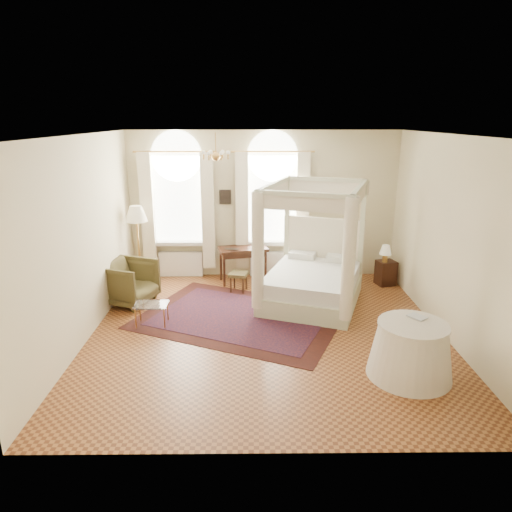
{
  "coord_description": "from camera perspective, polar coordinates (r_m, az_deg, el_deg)",
  "views": [
    {
      "loc": [
        -0.26,
        -7.18,
        3.56
      ],
      "look_at": [
        -0.18,
        0.4,
        1.25
      ],
      "focal_mm": 32.0,
      "sensor_mm": 36.0,
      "label": 1
    }
  ],
  "objects": [
    {
      "name": "window_left",
      "position": [
        10.39,
        -9.68,
        5.23
      ],
      "size": [
        1.62,
        0.27,
        3.29
      ],
      "color": "white",
      "rests_on": "room_walls"
    },
    {
      "name": "laptop",
      "position": [
        9.97,
        -3.0,
        0.92
      ],
      "size": [
        0.34,
        0.25,
        0.02
      ],
      "primitive_type": "imported",
      "rotation": [
        0.0,
        0.0,
        2.98
      ],
      "color": "black",
      "rests_on": "writing_desk"
    },
    {
      "name": "coffee_table",
      "position": [
        8.32,
        -12.95,
        -6.13
      ],
      "size": [
        0.58,
        0.41,
        0.4
      ],
      "color": "silver",
      "rests_on": "ground"
    },
    {
      "name": "window_right",
      "position": [
        10.27,
        2.02,
        5.32
      ],
      "size": [
        1.62,
        0.27,
        3.29
      ],
      "color": "white",
      "rests_on": "room_walls"
    },
    {
      "name": "chandelier",
      "position": [
        8.43,
        -5.04,
        12.47
      ],
      "size": [
        0.51,
        0.45,
        0.5
      ],
      "color": "#AC7B39",
      "rests_on": "room_walls"
    },
    {
      "name": "ground",
      "position": [
        8.02,
        1.36,
        -9.39
      ],
      "size": [
        6.0,
        6.0,
        0.0
      ],
      "primitive_type": "plane",
      "color": "#985A2C",
      "rests_on": "ground"
    },
    {
      "name": "side_table",
      "position": [
        6.94,
        18.77,
        -11.09
      ],
      "size": [
        1.19,
        1.19,
        0.81
      ],
      "color": "silver",
      "rests_on": "ground"
    },
    {
      "name": "room_walls",
      "position": [
        7.35,
        1.47,
        4.57
      ],
      "size": [
        6.0,
        6.0,
        6.0
      ],
      "color": "beige",
      "rests_on": "ground"
    },
    {
      "name": "oriental_rug",
      "position": [
        8.53,
        -1.99,
        -7.66
      ],
      "size": [
        4.28,
        3.77,
        0.01
      ],
      "color": "#3A130D",
      "rests_on": "ground"
    },
    {
      "name": "nightstand",
      "position": [
        10.46,
        15.91,
        -2.03
      ],
      "size": [
        0.46,
        0.43,
        0.54
      ],
      "primitive_type": "cube",
      "rotation": [
        0.0,
        0.0,
        0.26
      ],
      "color": "black",
      "rests_on": "ground"
    },
    {
      "name": "canopy_bed",
      "position": [
        9.05,
        7.05,
        -2.65
      ],
      "size": [
        2.38,
        2.63,
        2.37
      ],
      "color": "beige",
      "rests_on": "ground"
    },
    {
      "name": "book",
      "position": [
        6.89,
        19.06,
        -7.4
      ],
      "size": [
        0.3,
        0.31,
        0.02
      ],
      "primitive_type": "imported",
      "rotation": [
        0.0,
        0.0,
        0.62
      ],
      "color": "black",
      "rests_on": "side_table"
    },
    {
      "name": "nightstand_lamp",
      "position": [
        10.23,
        15.9,
        0.62
      ],
      "size": [
        0.26,
        0.26,
        0.38
      ],
      "color": "#AC7B39",
      "rests_on": "nightstand"
    },
    {
      "name": "floor_lamp",
      "position": [
        10.01,
        -14.71,
        4.61
      ],
      "size": [
        0.46,
        0.46,
        1.77
      ],
      "color": "#AC7B39",
      "rests_on": "ground"
    },
    {
      "name": "armchair",
      "position": [
        9.36,
        -15.67,
        -3.19
      ],
      "size": [
        1.21,
        1.2,
        0.87
      ],
      "primitive_type": "imported",
      "rotation": [
        0.0,
        0.0,
        1.22
      ],
      "color": "#423A1C",
      "rests_on": "ground"
    },
    {
      "name": "writing_desk",
      "position": [
        10.13,
        -1.64,
        0.44
      ],
      "size": [
        1.16,
        0.78,
        0.8
      ],
      "color": "black",
      "rests_on": "ground"
    },
    {
      "name": "stool",
      "position": [
        9.67,
        -2.19,
        -2.48
      ],
      "size": [
        0.43,
        0.43,
        0.41
      ],
      "color": "#40331B",
      "rests_on": "ground"
    },
    {
      "name": "wall_pictures",
      "position": [
        10.29,
        1.38,
        7.63
      ],
      "size": [
        2.54,
        0.03,
        0.39
      ],
      "color": "black",
      "rests_on": "room_walls"
    }
  ]
}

